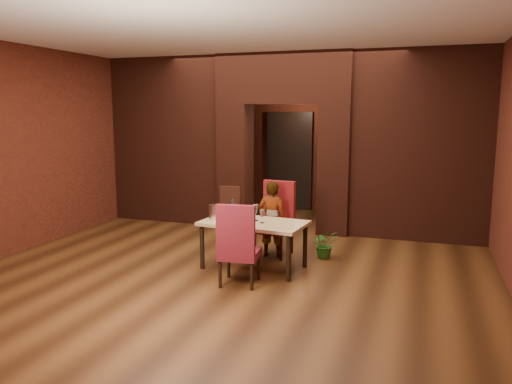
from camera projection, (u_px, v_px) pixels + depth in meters
floor at (247, 258)px, 7.47m from camera, size 8.00×8.00×0.00m
ceiling at (246, 37)px, 6.96m from camera, size 7.00×8.00×0.04m
wall_back at (308, 138)px, 10.95m from camera, size 7.00×0.04×3.20m
wall_front at (53, 195)px, 3.47m from camera, size 7.00×0.04×3.20m
wall_left at (50, 146)px, 8.32m from camera, size 0.04×8.00×3.20m
pillar_left at (235, 166)px, 9.46m from camera, size 0.55×0.55×2.30m
pillar_right at (335, 170)px, 8.85m from camera, size 0.55×0.55×2.30m
lintel at (284, 79)px, 8.90m from camera, size 2.45×0.55×0.90m
wing_wall_left at (168, 141)px, 9.83m from camera, size 2.28×0.35×3.20m
wing_wall_right at (420, 146)px, 8.33m from camera, size 2.28×0.35×3.20m
vent_panel at (230, 200)px, 9.28m from camera, size 0.40×0.03×0.50m
rear_door at (290, 162)px, 11.11m from camera, size 0.90×0.08×2.10m
rear_door_frame at (289, 162)px, 11.07m from camera, size 1.02×0.04×2.22m
dining_table at (254, 245)px, 6.95m from camera, size 1.49×0.93×0.67m
chair_far at (274, 219)px, 7.54m from camera, size 0.57×0.57×1.12m
chair_near at (240, 243)px, 6.28m from camera, size 0.53×0.53×1.06m
person_seated at (272, 219)px, 7.46m from camera, size 0.42×0.28×1.15m
wine_glass_a at (249, 215)px, 6.92m from camera, size 0.07×0.07×0.18m
wine_glass_b at (255, 213)px, 6.93m from camera, size 0.09×0.09×0.23m
wine_glass_c at (262, 216)px, 6.80m from camera, size 0.07×0.07×0.18m
tasting_sheet at (240, 224)px, 6.73m from camera, size 0.33×0.26×0.00m
wine_bucket at (215, 212)px, 7.03m from camera, size 0.17×0.17×0.21m
water_bottle at (233, 209)px, 7.05m from camera, size 0.07×0.07×0.28m
potted_plant at (325, 244)px, 7.46m from camera, size 0.50×0.48×0.42m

